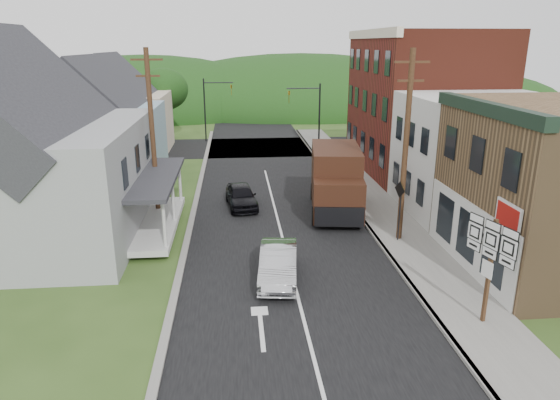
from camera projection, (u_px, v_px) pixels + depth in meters
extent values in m
plane|color=#2D4719|center=(293.00, 277.00, 20.46)|extent=(120.00, 120.00, 0.00)
cube|color=black|center=(273.00, 203.00, 29.96)|extent=(9.00, 90.00, 0.02)
cube|color=black|center=(259.00, 147.00, 46.10)|extent=(60.00, 9.00, 0.02)
cube|color=slate|center=(379.00, 210.00, 28.55)|extent=(2.80, 55.00, 0.15)
cube|color=slate|center=(356.00, 210.00, 28.43)|extent=(0.20, 55.00, 0.15)
cube|color=slate|center=(193.00, 215.00, 27.63)|extent=(0.30, 55.00, 0.12)
cube|color=silver|center=(480.00, 155.00, 27.59)|extent=(8.00, 7.00, 6.50)
cube|color=#5E2216|center=(421.00, 104.00, 36.09)|extent=(8.00, 12.00, 10.00)
cube|color=gray|center=(34.00, 181.00, 24.28)|extent=(10.00, 12.00, 5.50)
cube|color=#88A5B9|center=(109.00, 143.00, 34.89)|extent=(7.00, 8.00, 5.00)
cube|color=beige|center=(127.00, 124.00, 43.39)|extent=(7.00, 8.00, 5.00)
cylinder|color=#472D19|center=(405.00, 150.00, 22.92)|extent=(0.26, 0.26, 9.00)
cube|color=#472D19|center=(412.00, 62.00, 21.75)|extent=(1.60, 0.10, 0.10)
cube|color=#472D19|center=(411.00, 81.00, 21.99)|extent=(1.20, 0.10, 0.10)
cylinder|color=#472D19|center=(153.00, 137.00, 26.13)|extent=(0.26, 0.26, 9.00)
cube|color=#472D19|center=(147.00, 60.00, 24.96)|extent=(1.60, 0.10, 0.10)
cube|color=#472D19|center=(148.00, 76.00, 25.20)|extent=(1.20, 0.10, 0.10)
cylinder|color=black|center=(319.00, 119.00, 42.31)|extent=(0.14, 0.14, 6.00)
cylinder|color=black|center=(303.00, 88.00, 41.41)|extent=(2.80, 0.10, 0.10)
imported|color=olive|center=(289.00, 97.00, 41.51)|extent=(0.16, 0.20, 1.00)
cylinder|color=black|center=(205.00, 110.00, 48.09)|extent=(0.14, 0.14, 6.00)
cylinder|color=black|center=(218.00, 83.00, 47.43)|extent=(2.80, 0.10, 0.10)
imported|color=olive|center=(231.00, 90.00, 47.74)|extent=(0.16, 0.20, 1.00)
cylinder|color=#382616|center=(8.00, 139.00, 37.07)|extent=(0.36, 0.36, 4.76)
ellipsoid|color=#193710|center=(0.00, 90.00, 36.00)|extent=(5.80, 5.80, 4.93)
cylinder|color=#382616|center=(165.00, 119.00, 49.47)|extent=(0.36, 0.36, 3.92)
ellipsoid|color=#193710|center=(163.00, 89.00, 48.59)|extent=(4.80, 4.80, 4.08)
ellipsoid|color=#193710|center=(249.00, 109.00, 72.69)|extent=(90.00, 30.00, 16.00)
imported|color=#B7B7BC|center=(278.00, 264.00, 20.08)|extent=(1.94, 4.33, 1.38)
imported|color=black|center=(241.00, 196.00, 29.04)|extent=(2.05, 4.12, 1.35)
cube|color=black|center=(335.00, 175.00, 28.41)|extent=(3.26, 5.29, 3.28)
cube|color=black|center=(338.00, 200.00, 25.78)|extent=(2.82, 2.15, 2.15)
cube|color=black|center=(339.00, 182.00, 25.72)|extent=(2.54, 1.67, 0.06)
cube|color=black|center=(339.00, 217.00, 25.03)|extent=(2.49, 0.51, 1.02)
cylinder|color=black|center=(315.00, 216.00, 26.21)|extent=(0.45, 1.05, 1.02)
cylinder|color=black|center=(360.00, 217.00, 26.11)|extent=(0.45, 1.05, 1.02)
cylinder|color=black|center=(313.00, 191.00, 30.52)|extent=(0.45, 1.05, 1.02)
cylinder|color=black|center=(352.00, 192.00, 30.42)|extent=(0.45, 1.05, 1.02)
cube|color=#472D19|center=(489.00, 272.00, 16.44)|extent=(0.14, 0.14, 3.67)
cube|color=black|center=(492.00, 239.00, 16.07)|extent=(0.61, 2.03, 0.08)
cube|color=white|center=(511.00, 234.00, 15.26)|extent=(0.18, 0.56, 0.23)
cube|color=white|center=(509.00, 248.00, 15.40)|extent=(0.19, 0.61, 0.58)
cube|color=white|center=(507.00, 262.00, 15.55)|extent=(0.18, 0.56, 0.29)
cube|color=white|center=(493.00, 226.00, 15.92)|extent=(0.18, 0.56, 0.23)
cube|color=white|center=(491.00, 240.00, 16.06)|extent=(0.19, 0.61, 0.58)
cube|color=white|center=(489.00, 253.00, 16.20)|extent=(0.18, 0.56, 0.29)
cube|color=white|center=(477.00, 219.00, 16.57)|extent=(0.18, 0.56, 0.23)
cube|color=white|center=(475.00, 232.00, 16.71)|extent=(0.19, 0.61, 0.58)
cube|color=white|center=(473.00, 245.00, 16.85)|extent=(0.18, 0.56, 0.29)
cube|color=white|center=(487.00, 269.00, 16.37)|extent=(0.15, 0.46, 0.58)
cylinder|color=black|center=(400.00, 213.00, 23.56)|extent=(0.09, 0.09, 2.75)
cube|color=black|center=(400.00, 190.00, 23.21)|extent=(0.24, 0.78, 0.81)
cube|color=yellow|center=(400.00, 190.00, 23.21)|extent=(0.23, 0.71, 0.73)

